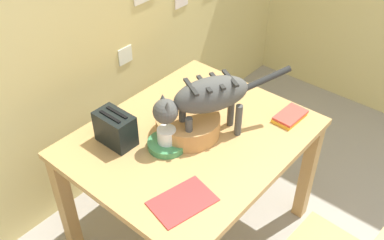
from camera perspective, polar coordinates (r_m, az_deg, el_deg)
name	(u,v)px	position (r m, az deg, el deg)	size (l,w,h in m)	color
wall_rear	(76,4)	(2.51, -14.89, 14.38)	(4.55, 0.11, 2.50)	#DDCA7F
dining_table	(192,148)	(2.31, 0.00, -3.72)	(1.19, 0.98, 0.76)	tan
cat	(206,98)	(2.10, 1.85, 2.88)	(0.66, 0.38, 0.34)	#4B4C47
saucer_bowl	(167,144)	(2.18, -3.29, -3.13)	(0.20, 0.20, 0.03)	#418E54
coffee_mug	(167,135)	(2.14, -3.28, -1.97)	(0.13, 0.09, 0.08)	white
magazine	(183,201)	(1.92, -1.24, -10.59)	(0.27, 0.18, 0.01)	red
book_stack	(290,116)	(2.41, 12.67, 0.48)	(0.20, 0.12, 0.03)	#F8AB2A
wicker_basket	(188,125)	(2.23, -0.52, -0.60)	(0.33, 0.33, 0.10)	tan
toaster	(115,129)	(2.19, -9.98, -1.11)	(0.12, 0.20, 0.18)	black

